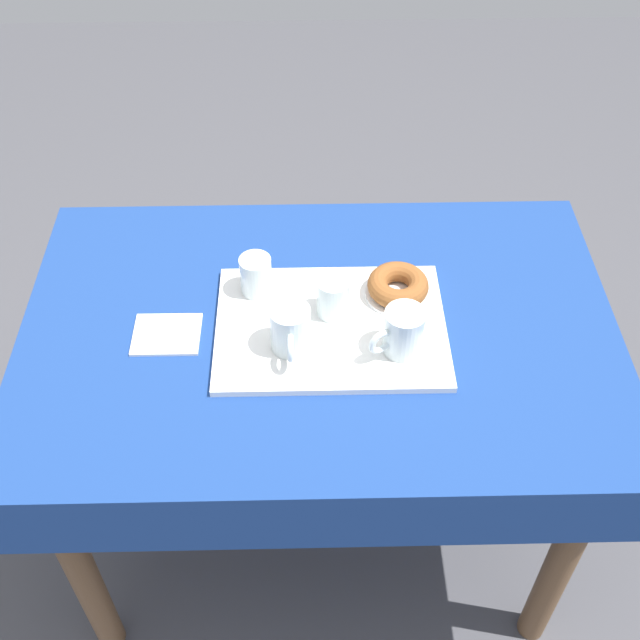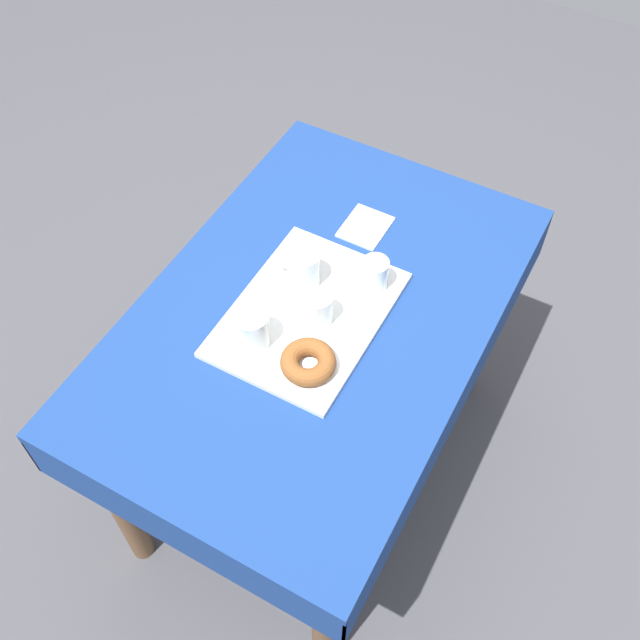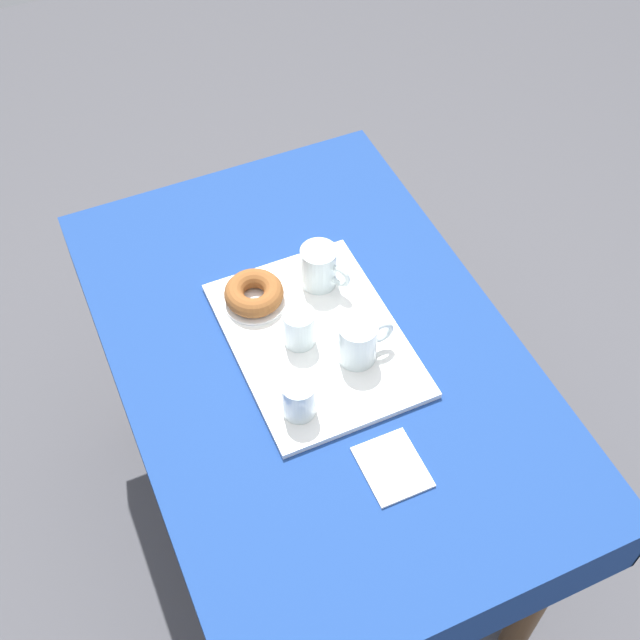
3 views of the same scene
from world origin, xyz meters
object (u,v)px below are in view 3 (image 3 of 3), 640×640
Objects in this scene: donut_plate_left at (255,301)px; paper_napkin at (392,467)px; serving_tray at (316,339)px; tea_mug_right at (358,342)px; water_glass_far at (299,329)px; sugar_donut_left at (254,293)px; tea_mug_left at (319,268)px; water_glass_near at (299,400)px; dining_table at (316,385)px.

paper_napkin is at bearing -169.05° from donut_plate_left.
tea_mug_right reaches higher than serving_tray.
water_glass_far is 0.34m from paper_napkin.
sugar_donut_left is (0.22, 0.14, -0.02)m from tea_mug_right.
sugar_donut_left reaches higher than serving_tray.
paper_napkin is (-0.47, 0.06, -0.06)m from tea_mug_left.
water_glass_near reaches higher than serving_tray.
tea_mug_right is at bearing -147.86° from sugar_donut_left.
tea_mug_left is at bearing -38.42° from water_glass_far.
water_glass_near is at bearing 156.63° from water_glass_far.
tea_mug_right is at bearing -144.28° from serving_tray.
donut_plate_left is at bearing -4.13° from water_glass_near.
tea_mug_right is 0.95× the size of sugar_donut_left.
serving_tray is at bearing -22.44° from dining_table.
tea_mug_right is 0.13m from water_glass_far.
paper_napkin is (-0.47, -0.09, -0.01)m from donut_plate_left.
tea_mug_right reaches higher than paper_napkin.
sugar_donut_left is 0.48m from paper_napkin.
water_glass_far reaches higher than donut_plate_left.
water_glass_far reaches higher than paper_napkin.
water_glass_near is 0.64× the size of donut_plate_left.
serving_tray reaches higher than paper_napkin.
water_glass_near reaches higher than donut_plate_left.
water_glass_far is (-0.13, 0.10, -0.01)m from tea_mug_left.
dining_table is 10.12× the size of tea_mug_right.
tea_mug_right is 0.89× the size of donut_plate_left.
serving_tray is 0.16m from donut_plate_left.
water_glass_near is 0.64× the size of paper_napkin.
paper_napkin is (-0.47, -0.09, -0.04)m from sugar_donut_left.
donut_plate_left is (0.01, 0.15, -0.04)m from tea_mug_left.
water_glass_far is at bearing -160.92° from donut_plate_left.
tea_mug_left is at bearing -7.19° from paper_napkin.
serving_tray reaches higher than dining_table.
sugar_donut_left is (0.16, 0.07, 0.17)m from dining_table.
tea_mug_right reaches higher than sugar_donut_left.
tea_mug_left is (0.14, -0.07, 0.05)m from serving_tray.
serving_tray is 3.44× the size of donut_plate_left.
tea_mug_right is 0.26m from sugar_donut_left.
tea_mug_left reaches higher than serving_tray.
water_glass_near is at bearing 144.25° from dining_table.
tea_mug_left and tea_mug_right have the same top height.
tea_mug_right is at bearing -130.43° from dining_table.
paper_napkin is at bearing -178.27° from serving_tray.
sugar_donut_left is (0.14, 0.08, 0.04)m from serving_tray.
tea_mug_right is 0.26m from paper_napkin.
sugar_donut_left is (0.29, -0.02, -0.01)m from water_glass_near.
water_glass_near is (-0.07, 0.16, -0.01)m from tea_mug_right.
paper_napkin is at bearing -172.48° from water_glass_far.
tea_mug_right is 0.89× the size of paper_napkin.
water_glass_far is (0.01, 0.03, 0.05)m from serving_tray.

